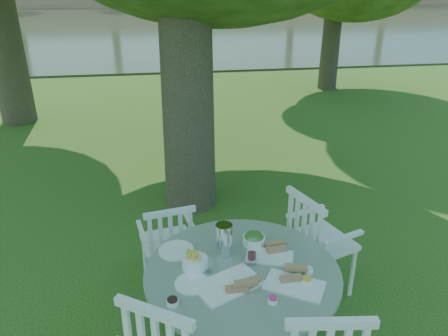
{
  "coord_description": "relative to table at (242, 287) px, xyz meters",
  "views": [
    {
      "loc": [
        -0.63,
        -3.75,
        2.62
      ],
      "look_at": [
        0.0,
        0.2,
        0.85
      ],
      "focal_mm": 35.0,
      "sensor_mm": 36.0,
      "label": 1
    }
  ],
  "objects": [
    {
      "name": "chair_ne",
      "position": [
        0.74,
        0.58,
        -0.03
      ],
      "size": [
        0.6,
        0.62,
        0.98
      ],
      "rotation": [
        0.0,
        0.0,
        -4.38
      ],
      "color": "white",
      "rests_on": "ground"
    },
    {
      "name": "table",
      "position": [
        0.0,
        0.0,
        0.0
      ],
      "size": [
        1.36,
        1.36,
        0.75
      ],
      "color": "black",
      "rests_on": "ground"
    },
    {
      "name": "river",
      "position": [
        0.12,
        24.32,
        -0.61
      ],
      "size": [
        100.0,
        28.0,
        0.12
      ],
      "primitive_type": "cube",
      "color": "#2C321E",
      "rests_on": "ground"
    },
    {
      "name": "ground",
      "position": [
        0.12,
        1.32,
        -0.61
      ],
      "size": [
        140.0,
        140.0,
        0.0
      ],
      "primitive_type": "plane",
      "color": "#1C3E0C",
      "rests_on": "ground"
    },
    {
      "name": "tableware",
      "position": [
        -0.07,
        0.08,
        0.2
      ],
      "size": [
        1.09,
        0.85,
        0.24
      ],
      "color": "white",
      "rests_on": "table"
    },
    {
      "name": "chair_nw",
      "position": [
        -0.48,
        0.82,
        -0.1
      ],
      "size": [
        0.5,
        0.48,
        0.86
      ],
      "rotation": [
        0.0,
        0.0,
        -2.96
      ],
      "color": "white",
      "rests_on": "ground"
    }
  ]
}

